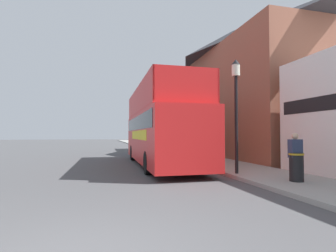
{
  "coord_description": "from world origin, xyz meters",
  "views": [
    {
      "loc": [
        0.37,
        -3.42,
        1.66
      ],
      "look_at": [
        3.96,
        10.4,
        2.14
      ],
      "focal_mm": 28.0,
      "sensor_mm": 36.0,
      "label": 1
    }
  ],
  "objects_px": {
    "lamp_post_nearest": "(236,94)",
    "lamp_post_third": "(153,120)",
    "lamp_post_second": "(177,111)",
    "tour_bus": "(160,132)",
    "parked_car_ahead_of_bus": "(145,146)",
    "pedestrian_third": "(295,152)",
    "litter_bin": "(296,166)"
  },
  "relations": [
    {
      "from": "parked_car_ahead_of_bus",
      "to": "lamp_post_nearest",
      "type": "bearing_deg",
      "value": -83.65
    },
    {
      "from": "parked_car_ahead_of_bus",
      "to": "pedestrian_third",
      "type": "height_order",
      "value": "pedestrian_third"
    },
    {
      "from": "parked_car_ahead_of_bus",
      "to": "lamp_post_second",
      "type": "height_order",
      "value": "lamp_post_second"
    },
    {
      "from": "parked_car_ahead_of_bus",
      "to": "lamp_post_third",
      "type": "xyz_separation_m",
      "value": [
        1.52,
        4.21,
        2.48
      ]
    },
    {
      "from": "tour_bus",
      "to": "lamp_post_second",
      "type": "height_order",
      "value": "lamp_post_second"
    },
    {
      "from": "lamp_post_second",
      "to": "lamp_post_nearest",
      "type": "bearing_deg",
      "value": -90.46
    },
    {
      "from": "lamp_post_second",
      "to": "lamp_post_third",
      "type": "height_order",
      "value": "lamp_post_second"
    },
    {
      "from": "tour_bus",
      "to": "pedestrian_third",
      "type": "relative_size",
      "value": 6.66
    },
    {
      "from": "litter_bin",
      "to": "lamp_post_second",
      "type": "bearing_deg",
      "value": 94.98
    },
    {
      "from": "lamp_post_nearest",
      "to": "lamp_post_third",
      "type": "height_order",
      "value": "lamp_post_nearest"
    },
    {
      "from": "tour_bus",
      "to": "parked_car_ahead_of_bus",
      "type": "bearing_deg",
      "value": 87.15
    },
    {
      "from": "parked_car_ahead_of_bus",
      "to": "lamp_post_second",
      "type": "xyz_separation_m",
      "value": [
        1.55,
        -4.34,
        2.68
      ]
    },
    {
      "from": "tour_bus",
      "to": "parked_car_ahead_of_bus",
      "type": "relative_size",
      "value": 2.65
    },
    {
      "from": "tour_bus",
      "to": "lamp_post_third",
      "type": "xyz_separation_m",
      "value": [
        2.1,
        12.49,
        1.35
      ]
    },
    {
      "from": "lamp_post_second",
      "to": "lamp_post_third",
      "type": "bearing_deg",
      "value": 90.17
    },
    {
      "from": "lamp_post_third",
      "to": "lamp_post_nearest",
      "type": "bearing_deg",
      "value": -90.14
    },
    {
      "from": "tour_bus",
      "to": "lamp_post_third",
      "type": "height_order",
      "value": "lamp_post_third"
    },
    {
      "from": "lamp_post_second",
      "to": "lamp_post_third",
      "type": "distance_m",
      "value": 8.55
    },
    {
      "from": "tour_bus",
      "to": "parked_car_ahead_of_bus",
      "type": "distance_m",
      "value": 8.38
    },
    {
      "from": "pedestrian_third",
      "to": "parked_car_ahead_of_bus",
      "type": "bearing_deg",
      "value": 99.39
    },
    {
      "from": "lamp_post_third",
      "to": "pedestrian_third",
      "type": "bearing_deg",
      "value": -87.17
    },
    {
      "from": "lamp_post_second",
      "to": "litter_bin",
      "type": "height_order",
      "value": "lamp_post_second"
    },
    {
      "from": "lamp_post_nearest",
      "to": "lamp_post_third",
      "type": "bearing_deg",
      "value": 89.86
    },
    {
      "from": "tour_bus",
      "to": "lamp_post_nearest",
      "type": "height_order",
      "value": "lamp_post_nearest"
    },
    {
      "from": "lamp_post_nearest",
      "to": "lamp_post_third",
      "type": "distance_m",
      "value": 17.1
    },
    {
      "from": "lamp_post_nearest",
      "to": "lamp_post_second",
      "type": "bearing_deg",
      "value": 89.54
    },
    {
      "from": "pedestrian_third",
      "to": "lamp_post_nearest",
      "type": "xyz_separation_m",
      "value": [
        -0.99,
        2.05,
        2.18
      ]
    },
    {
      "from": "parked_car_ahead_of_bus",
      "to": "pedestrian_third",
      "type": "distance_m",
      "value": 15.15
    },
    {
      "from": "parked_car_ahead_of_bus",
      "to": "litter_bin",
      "type": "distance_m",
      "value": 15.18
    },
    {
      "from": "parked_car_ahead_of_bus",
      "to": "lamp_post_nearest",
      "type": "xyz_separation_m",
      "value": [
        1.48,
        -12.89,
        2.6
      ]
    },
    {
      "from": "pedestrian_third",
      "to": "lamp_post_third",
      "type": "relative_size",
      "value": 0.36
    },
    {
      "from": "lamp_post_third",
      "to": "tour_bus",
      "type": "bearing_deg",
      "value": -99.56
    }
  ]
}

